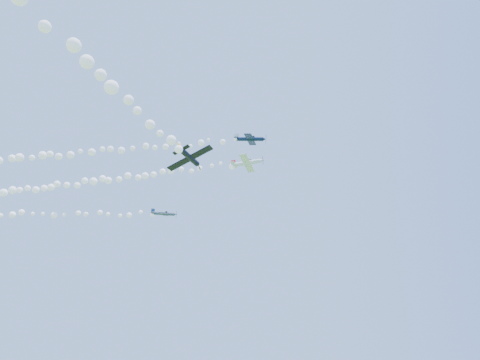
# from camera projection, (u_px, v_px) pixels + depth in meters

# --- Properties ---
(plane_white) EXTENTS (7.24, 7.61, 1.94)m
(plane_white) POSITION_uv_depth(u_px,v_px,m) (247.00, 163.00, 84.94)
(plane_white) COLOR white
(smoke_trail_white) EXTENTS (74.91, 10.74, 3.04)m
(smoke_trail_white) POSITION_uv_depth(u_px,v_px,m) (84.00, 182.00, 94.64)
(smoke_trail_white) COLOR white
(plane_navy) EXTENTS (6.49, 6.71, 2.51)m
(plane_navy) POSITION_uv_depth(u_px,v_px,m) (250.00, 139.00, 77.53)
(plane_navy) COLOR #0B1933
(smoke_trail_navy) EXTENTS (76.75, 3.20, 2.59)m
(smoke_trail_navy) POSITION_uv_depth(u_px,v_px,m) (60.00, 155.00, 83.72)
(smoke_trail_navy) COLOR white
(plane_grey) EXTENTS (6.26, 6.61, 2.19)m
(plane_grey) POSITION_uv_depth(u_px,v_px,m) (164.00, 214.00, 95.09)
(plane_grey) COLOR #3D4859
(plane_black) EXTENTS (6.61, 6.68, 2.75)m
(plane_black) POSITION_uv_depth(u_px,v_px,m) (190.00, 157.00, 56.72)
(plane_black) COLOR black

